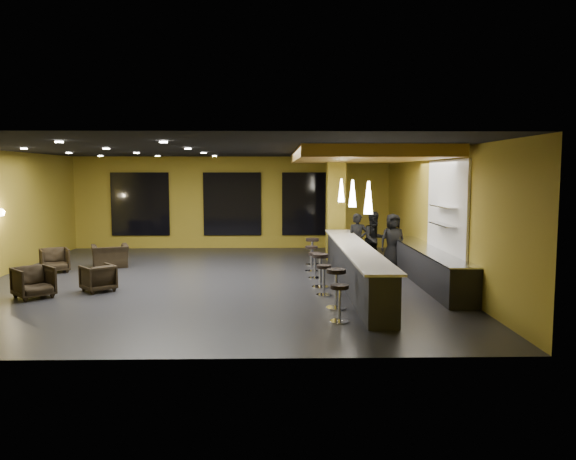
{
  "coord_description": "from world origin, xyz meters",
  "views": [
    {
      "loc": [
        1.67,
        -14.98,
        2.87
      ],
      "look_at": [
        2.0,
        0.5,
        1.3
      ],
      "focal_mm": 35.0,
      "sensor_mm": 36.0,
      "label": 1
    }
  ],
  "objects_px": {
    "bar_counter": "(354,267)",
    "armchair_b": "(98,278)",
    "bar_stool_3": "(320,266)",
    "staff_a": "(358,240)",
    "armchair_d": "(110,256)",
    "staff_b": "(375,239)",
    "armchair_a": "(34,282)",
    "bar_stool_6": "(312,248)",
    "bar_stool_5": "(311,255)",
    "pendant_1": "(353,193)",
    "staff_c": "(393,241)",
    "bar_stool_0": "(340,298)",
    "pendant_2": "(341,190)",
    "pendant_0": "(368,198)",
    "armchair_c": "(55,260)",
    "column": "(336,207)",
    "bar_stool_4": "(315,262)",
    "prep_counter": "(427,266)",
    "bar_stool_1": "(336,283)",
    "bar_stool_2": "(324,276)"
  },
  "relations": [
    {
      "from": "bar_stool_5",
      "to": "armchair_a",
      "type": "bearing_deg",
      "value": -153.27
    },
    {
      "from": "staff_b",
      "to": "armchair_a",
      "type": "xyz_separation_m",
      "value": [
        -8.62,
        -4.13,
        -0.49
      ]
    },
    {
      "from": "staff_c",
      "to": "armchair_a",
      "type": "bearing_deg",
      "value": -166.75
    },
    {
      "from": "column",
      "to": "bar_stool_4",
      "type": "xyz_separation_m",
      "value": [
        -0.92,
        -3.46,
        -1.29
      ]
    },
    {
      "from": "pendant_0",
      "to": "staff_b",
      "type": "bearing_deg",
      "value": 78.32
    },
    {
      "from": "pendant_2",
      "to": "bar_counter",
      "type": "bearing_deg",
      "value": -90.0
    },
    {
      "from": "column",
      "to": "bar_stool_5",
      "type": "bearing_deg",
      "value": -111.83
    },
    {
      "from": "column",
      "to": "armchair_c",
      "type": "xyz_separation_m",
      "value": [
        -8.42,
        -2.33,
        -1.4
      ]
    },
    {
      "from": "staff_c",
      "to": "prep_counter",
      "type": "bearing_deg",
      "value": -89.2
    },
    {
      "from": "pendant_0",
      "to": "staff_b",
      "type": "height_order",
      "value": "pendant_0"
    },
    {
      "from": "armchair_c",
      "to": "armchair_d",
      "type": "distance_m",
      "value": 1.6
    },
    {
      "from": "armchair_a",
      "to": "armchair_c",
      "type": "xyz_separation_m",
      "value": [
        -0.83,
        3.38,
        -0.01
      ]
    },
    {
      "from": "armchair_a",
      "to": "staff_b",
      "type": "bearing_deg",
      "value": -18.11
    },
    {
      "from": "bar_stool_6",
      "to": "staff_b",
      "type": "bearing_deg",
      "value": -10.92
    },
    {
      "from": "armchair_d",
      "to": "bar_stool_1",
      "type": "relative_size",
      "value": 1.23
    },
    {
      "from": "armchair_b",
      "to": "bar_stool_5",
      "type": "bearing_deg",
      "value": 166.2
    },
    {
      "from": "bar_counter",
      "to": "armchair_b",
      "type": "bearing_deg",
      "value": -176.38
    },
    {
      "from": "bar_stool_5",
      "to": "bar_stool_6",
      "type": "bearing_deg",
      "value": 85.1
    },
    {
      "from": "pendant_1",
      "to": "armchair_c",
      "type": "bearing_deg",
      "value": 168.11
    },
    {
      "from": "pendant_2",
      "to": "bar_stool_2",
      "type": "relative_size",
      "value": 0.96
    },
    {
      "from": "prep_counter",
      "to": "pendant_2",
      "type": "distance_m",
      "value": 3.73
    },
    {
      "from": "pendant_0",
      "to": "staff_b",
      "type": "relative_size",
      "value": 0.41
    },
    {
      "from": "staff_a",
      "to": "staff_b",
      "type": "distance_m",
      "value": 0.53
    },
    {
      "from": "armchair_c",
      "to": "bar_stool_6",
      "type": "distance_m",
      "value": 7.66
    },
    {
      "from": "bar_stool_3",
      "to": "staff_a",
      "type": "bearing_deg",
      "value": 65.77
    },
    {
      "from": "column",
      "to": "pendant_2",
      "type": "relative_size",
      "value": 5.0
    },
    {
      "from": "pendant_0",
      "to": "bar_stool_3",
      "type": "distance_m",
      "value": 2.76
    },
    {
      "from": "pendant_0",
      "to": "bar_stool_1",
      "type": "bearing_deg",
      "value": -156.94
    },
    {
      "from": "staff_b",
      "to": "armchair_c",
      "type": "xyz_separation_m",
      "value": [
        -9.46,
        -0.75,
        -0.5
      ]
    },
    {
      "from": "bar_counter",
      "to": "pendant_1",
      "type": "xyz_separation_m",
      "value": [
        0.0,
        0.5,
        1.85
      ]
    },
    {
      "from": "bar_counter",
      "to": "prep_counter",
      "type": "height_order",
      "value": "bar_counter"
    },
    {
      "from": "armchair_d",
      "to": "bar_stool_3",
      "type": "bearing_deg",
      "value": 132.58
    },
    {
      "from": "staff_c",
      "to": "bar_stool_0",
      "type": "xyz_separation_m",
      "value": [
        -2.32,
        -6.21,
        -0.36
      ]
    },
    {
      "from": "bar_stool_4",
      "to": "bar_stool_1",
      "type": "bearing_deg",
      "value": -86.42
    },
    {
      "from": "pendant_1",
      "to": "bar_stool_0",
      "type": "xyz_separation_m",
      "value": [
        -0.76,
        -3.89,
        -1.88
      ]
    },
    {
      "from": "column",
      "to": "pendant_0",
      "type": "xyz_separation_m",
      "value": [
        0.0,
        -6.6,
        0.6
      ]
    },
    {
      "from": "pendant_0",
      "to": "bar_stool_2",
      "type": "relative_size",
      "value": 0.96
    },
    {
      "from": "pendant_2",
      "to": "bar_stool_5",
      "type": "distance_m",
      "value": 2.23
    },
    {
      "from": "armchair_a",
      "to": "bar_stool_1",
      "type": "relative_size",
      "value": 0.94
    },
    {
      "from": "pendant_0",
      "to": "staff_b",
      "type": "xyz_separation_m",
      "value": [
        1.04,
        5.02,
        -1.5
      ]
    },
    {
      "from": "pendant_0",
      "to": "bar_counter",
      "type": "bearing_deg",
      "value": 90.0
    },
    {
      "from": "staff_b",
      "to": "bar_stool_3",
      "type": "relative_size",
      "value": 1.99
    },
    {
      "from": "staff_a",
      "to": "bar_stool_5",
      "type": "height_order",
      "value": "staff_a"
    },
    {
      "from": "bar_stool_5",
      "to": "prep_counter",
      "type": "bearing_deg",
      "value": -30.48
    },
    {
      "from": "pendant_0",
      "to": "bar_stool_3",
      "type": "bearing_deg",
      "value": 114.63
    },
    {
      "from": "bar_counter",
      "to": "bar_stool_5",
      "type": "distance_m",
      "value": 2.43
    },
    {
      "from": "pendant_2",
      "to": "bar_stool_1",
      "type": "xyz_separation_m",
      "value": [
        -0.71,
        -5.3,
        -1.8
      ]
    },
    {
      "from": "armchair_d",
      "to": "bar_stool_4",
      "type": "height_order",
      "value": "bar_stool_4"
    },
    {
      "from": "bar_stool_0",
      "to": "pendant_2",
      "type": "bearing_deg",
      "value": 83.22
    },
    {
      "from": "bar_stool_4",
      "to": "staff_a",
      "type": "bearing_deg",
      "value": 52.04
    }
  ]
}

